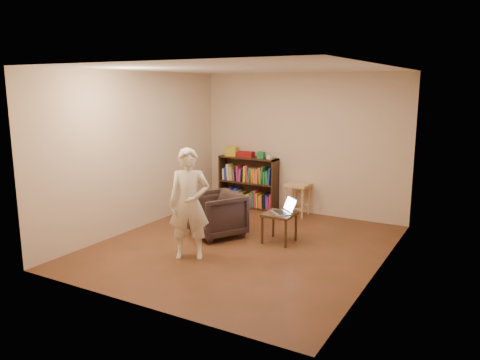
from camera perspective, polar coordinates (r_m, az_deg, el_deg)
The scene contains 15 objects.
floor at distance 7.10m, azimuth 0.28°, elevation -8.03°, with size 4.50×4.50×0.00m, color #472E16.
ceiling at distance 6.70m, azimuth 0.31°, elevation 13.44°, with size 4.50×4.50×0.00m, color silver.
wall_back at distance 8.79m, azimuth 7.53°, elevation 4.37°, with size 4.00×4.00×0.00m, color #CAB099.
wall_left at distance 7.94m, azimuth -12.41°, elevation 3.45°, with size 4.50×4.50×0.00m, color #CAB099.
wall_right at distance 6.07m, azimuth 16.99°, elevation 0.82°, with size 4.50×4.50×0.00m, color #CAB099.
bookshelf at distance 9.23m, azimuth 1.05°, elevation -0.62°, with size 1.20×0.30×1.00m.
box_yellow at distance 9.27m, azimuth -1.04°, elevation 3.53°, with size 0.22×0.16×0.18m, color gold.
red_cloth at distance 9.14m, azimuth 0.70°, elevation 3.15°, with size 0.30×0.22×0.10m, color maroon.
box_green at distance 8.95m, azimuth 2.60°, elevation 3.05°, with size 0.13×0.13×0.13m, color #1C6932.
box_white at distance 8.90m, azimuth 3.62°, elevation 2.81°, with size 0.09×0.09×0.07m, color beige.
stool at distance 8.68m, azimuth 7.05°, elevation -1.22°, with size 0.41×0.41×0.59m.
armchair at distance 7.47m, azimuth -2.89°, elevation -4.23°, with size 0.75×0.77×0.70m, color black.
side_table at distance 7.19m, azimuth 4.82°, elevation -4.64°, with size 0.45×0.45×0.46m.
laptop at distance 7.17m, azimuth 5.41°, elevation -3.58°, with size 0.47×0.47×0.24m.
person at distance 6.46m, azimuth -6.21°, elevation -2.92°, with size 0.56×0.37×1.54m, color beige.
Camera 1 is at (3.28, -5.83, 2.36)m, focal length 35.00 mm.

